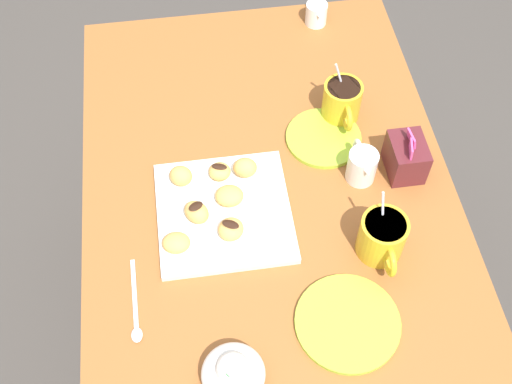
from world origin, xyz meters
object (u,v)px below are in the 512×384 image
Objects in this scene: beignet_6 at (181,176)px; beignet_4 at (220,172)px; beignet_0 at (231,229)px; beignet_3 at (176,243)px; pastry_plate_square at (224,212)px; dining_table at (268,222)px; chocolate_sauce_pitcher at (316,12)px; coffee_mug_mustard_left at (342,101)px; sugar_caddy at (406,157)px; saucer_lime_left at (323,138)px; beignet_5 at (229,196)px; ice_cream_bowl at (233,373)px; saucer_lime_right at (348,323)px; beignet_1 at (197,212)px; beignet_2 at (245,168)px; coffee_mug_mustard_right at (382,237)px; cream_pitcher_white at (362,166)px.

beignet_4 is at bearing 91.89° from beignet_6.
beignet_0 is 1.13× the size of beignet_4.
pastry_plate_square is at bearing 125.62° from beignet_3.
dining_table is at bearing 80.43° from beignet_6.
beignet_0 is (0.58, -0.28, 0.00)m from chocolate_sauce_pitcher.
pastry_plate_square is 0.36m from coffee_mug_mustard_left.
dining_table is 10.32× the size of sugar_caddy.
saucer_lime_left is 3.03× the size of beignet_3.
beignet_5 reaches higher than dining_table.
beignet_4 is at bearing -32.73° from chocolate_sauce_pitcher.
saucer_lime_right is (-0.07, 0.21, -0.03)m from ice_cream_bowl.
sugar_caddy reaches higher than beignet_0.
sugar_caddy is 1.99× the size of beignet_1.
beignet_3 is at bearing -52.67° from coffee_mug_mustard_left.
beignet_2 is at bearing 169.69° from ice_cream_bowl.
pastry_plate_square is 0.32m from saucer_lime_right.
sugar_caddy is 0.18m from saucer_lime_left.
coffee_mug_mustard_right is at bearing 146.39° from saucer_lime_right.
beignet_2 is at bearing 130.98° from beignet_1.
cream_pitcher_white is 1.87× the size of beignet_5.
cream_pitcher_white is at bearing 178.48° from coffee_mug_mustard_right.
beignet_6 is (-0.15, 0.02, 0.00)m from beignet_3.
coffee_mug_mustard_left is 0.41m from beignet_1.
beignet_4 is (-0.02, -0.38, -0.01)m from sugar_caddy.
coffee_mug_mustard_right is 0.28m from beignet_0.
ice_cream_bowl is 0.91m from chocolate_sauce_pitcher.
saucer_lime_left is at bearing 133.71° from beignet_0.
coffee_mug_mustard_left reaches higher than beignet_0.
saucer_lime_left is at bearing 122.33° from beignet_5.
dining_table is 6.80× the size of saucer_lime_left.
coffee_mug_mustard_left is 0.48m from beignet_3.
coffee_mug_mustard_left reaches higher than cream_pitcher_white.
sugar_caddy reaches higher than pastry_plate_square.
dining_table is 4.21× the size of pastry_plate_square.
saucer_lime_left is at bearing 124.80° from beignet_3.
beignet_2 reaches higher than beignet_4.
beignet_6 is at bearing -88.11° from beignet_4.
chocolate_sauce_pitcher is 1.73× the size of beignet_1.
beignet_1 is 0.07m from beignet_3.
ice_cream_bowl is 0.35m from beignet_5.
beignet_4 reaches higher than pastry_plate_square.
beignet_0 is at bearing -39.98° from dining_table.
beignet_5 is (0.04, -0.36, -0.01)m from sugar_caddy.
saucer_lime_left is (0.06, -0.05, -0.04)m from coffee_mug_mustard_left.
sugar_caddy is at bearing 55.42° from saucer_lime_left.
saucer_lime_left is (-0.11, 0.14, 0.14)m from dining_table.
beignet_2 is at bearing 147.20° from beignet_5.
coffee_mug_mustard_right reaches higher than saucer_lime_right.
coffee_mug_mustard_left reaches higher than beignet_6.
sugar_caddy is at bearing 99.01° from beignet_1.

